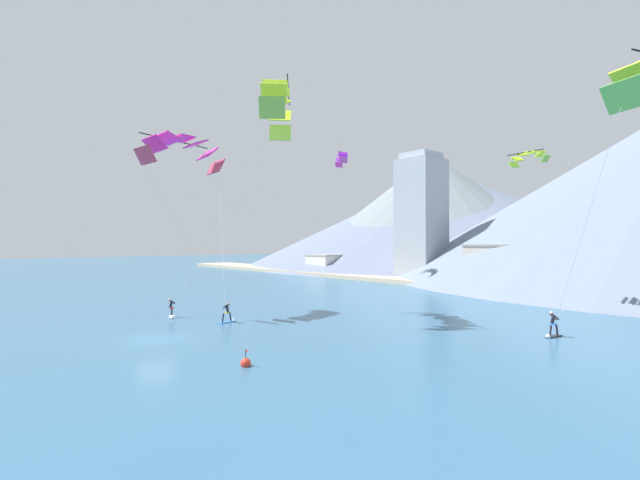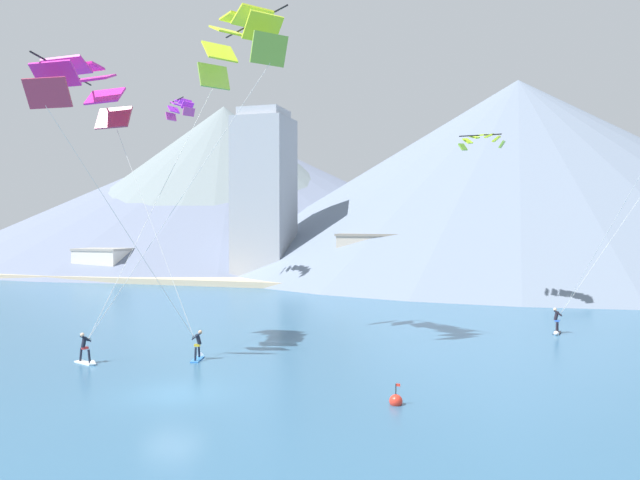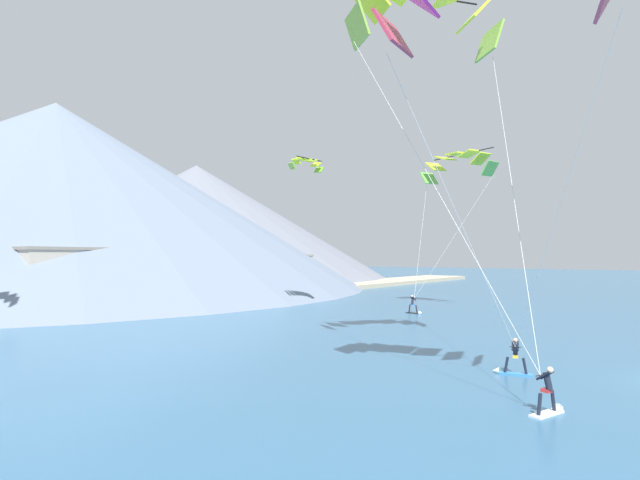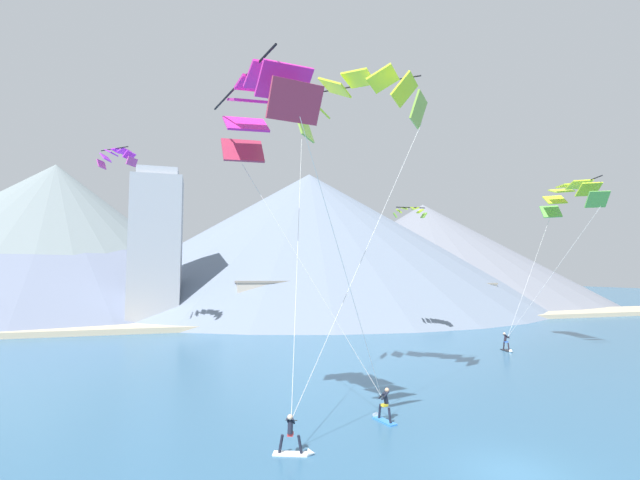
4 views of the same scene
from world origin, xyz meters
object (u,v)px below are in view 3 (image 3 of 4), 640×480
at_px(kitesurfer_near_trail, 550,399).
at_px(parafoil_kite_mid_center, 457,163).
at_px(parafoil_kite_distant_high_outer, 306,163).
at_px(kitesurfer_near_lead, 511,363).
at_px(parafoil_kite_near_trail, 425,8).
at_px(kitesurfer_mid_center, 415,307).

relative_size(kitesurfer_near_trail, parafoil_kite_mid_center, 0.12).
bearing_deg(parafoil_kite_distant_high_outer, kitesurfer_near_trail, -126.56).
bearing_deg(kitesurfer_near_trail, parafoil_kite_mid_center, 26.23).
bearing_deg(kitesurfer_near_lead, parafoil_kite_distant_high_outer, 58.68).
distance_m(parafoil_kite_near_trail, parafoil_kite_distant_high_outer, 23.59).
height_order(kitesurfer_near_trail, parafoil_kite_near_trail, parafoil_kite_near_trail).
relative_size(kitesurfer_near_lead, parafoil_kite_distant_high_outer, 0.45).
height_order(kitesurfer_mid_center, parafoil_kite_mid_center, parafoil_kite_mid_center).
height_order(kitesurfer_near_lead, parafoil_kite_mid_center, parafoil_kite_mid_center).
relative_size(kitesurfer_mid_center, parafoil_kite_mid_center, 0.12).
bearing_deg(parafoil_kite_distant_high_outer, kitesurfer_near_lead, -121.32).
relative_size(kitesurfer_near_lead, kitesurfer_near_trail, 1.01).
relative_size(kitesurfer_near_lead, parafoil_kite_mid_center, 0.12).
bearing_deg(parafoil_kite_distant_high_outer, kitesurfer_mid_center, -58.41).
bearing_deg(parafoil_kite_near_trail, kitesurfer_near_lead, -97.21).
distance_m(kitesurfer_mid_center, parafoil_kite_distant_high_outer, 17.46).
bearing_deg(kitesurfer_mid_center, parafoil_kite_mid_center, -14.37).
distance_m(kitesurfer_near_trail, parafoil_kite_near_trail, 20.46).
relative_size(kitesurfer_near_trail, kitesurfer_mid_center, 0.96).
relative_size(kitesurfer_near_trail, parafoil_kite_distant_high_outer, 0.45).
xyz_separation_m(kitesurfer_near_trail, kitesurfer_mid_center, (24.76, 17.21, 0.06)).
bearing_deg(kitesurfer_mid_center, kitesurfer_near_lead, -143.67).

